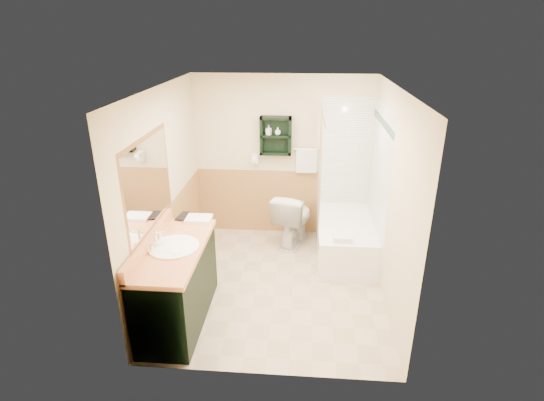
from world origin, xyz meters
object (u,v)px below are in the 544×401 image
at_px(vanity_book, 178,207).
at_px(soap_bottle_b, 278,132).
at_px(soap_bottle_a, 269,133).
at_px(bathtub, 346,237).
at_px(toilet, 294,218).
at_px(hair_dryer, 255,158).
at_px(wall_shelf, 276,136).
at_px(vanity, 178,284).

xyz_separation_m(vanity_book, soap_bottle_b, (1.09, 1.41, 0.60)).
xyz_separation_m(vanity_book, soap_bottle_a, (0.96, 1.41, 0.58)).
bearing_deg(bathtub, toilet, 158.39).
height_order(bathtub, vanity_book, vanity_book).
distance_m(bathtub, soap_bottle_a, 1.84).
height_order(vanity_book, soap_bottle_b, soap_bottle_b).
bearing_deg(hair_dryer, toilet, -28.02).
bearing_deg(vanity_book, soap_bottle_a, 65.05).
relative_size(wall_shelf, soap_bottle_b, 5.12).
distance_m(vanity, vanity_book, 0.95).
xyz_separation_m(wall_shelf, bathtub, (1.03, -0.58, -1.29)).
bearing_deg(toilet, vanity_book, 57.76).
bearing_deg(soap_bottle_a, soap_bottle_b, 0.00).
bearing_deg(wall_shelf, hair_dryer, 175.24).
distance_m(hair_dryer, toilet, 1.04).
relative_size(wall_shelf, soap_bottle_a, 4.03).
xyz_separation_m(bathtub, vanity_book, (-2.08, -0.84, 0.75)).
distance_m(toilet, soap_bottle_a, 1.29).
bearing_deg(soap_bottle_a, wall_shelf, 2.88).
distance_m(hair_dryer, vanity, 2.40).
bearing_deg(hair_dryer, soap_bottle_a, -8.50).
relative_size(vanity, soap_bottle_a, 10.31).
bearing_deg(vanity, bathtub, 39.63).
height_order(toilet, soap_bottle_b, soap_bottle_b).
distance_m(hair_dryer, soap_bottle_a, 0.45).
distance_m(vanity, toilet, 2.22).
relative_size(vanity, vanity_book, 5.84).
bearing_deg(bathtub, soap_bottle_a, 152.93).
bearing_deg(hair_dryer, wall_shelf, -4.76).
xyz_separation_m(wall_shelf, soap_bottle_a, (-0.10, -0.01, 0.05)).
bearing_deg(soap_bottle_a, hair_dryer, 171.50).
relative_size(bathtub, toilet, 1.86).
relative_size(hair_dryer, vanity_book, 1.00).
height_order(toilet, soap_bottle_a, soap_bottle_a).
bearing_deg(soap_bottle_b, hair_dryer, 174.81).
bearing_deg(toilet, vanity, 75.57).
height_order(vanity_book, soap_bottle_a, soap_bottle_a).
height_order(wall_shelf, soap_bottle_a, wall_shelf).
bearing_deg(vanity_book, wall_shelf, 62.48).
height_order(soap_bottle_a, soap_bottle_b, soap_bottle_b).
distance_m(wall_shelf, soap_bottle_a, 0.11).
bearing_deg(vanity_book, hair_dryer, 71.48).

